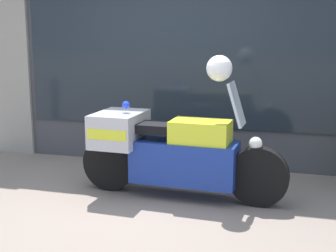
# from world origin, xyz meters

# --- Properties ---
(ground_plane) EXTENTS (60.00, 60.00, 0.00)m
(ground_plane) POSITION_xyz_m (0.00, 0.00, 0.00)
(ground_plane) COLOR gray
(shop_building) EXTENTS (5.75, 0.55, 3.52)m
(shop_building) POSITION_xyz_m (-0.34, 2.00, 1.77)
(shop_building) COLOR #424247
(shop_building) RESTS_ON ground
(window_display) EXTENTS (4.59, 0.30, 1.80)m
(window_display) POSITION_xyz_m (0.28, 2.03, 0.44)
(window_display) COLOR slate
(window_display) RESTS_ON ground
(paramedic_motorcycle) EXTENTS (2.37, 0.73, 1.32)m
(paramedic_motorcycle) POSITION_xyz_m (0.31, 0.52, 0.54)
(paramedic_motorcycle) COLOR black
(paramedic_motorcycle) RESTS_ON ground
(white_helmet) EXTENTS (0.27, 0.27, 0.27)m
(white_helmet) POSITION_xyz_m (0.88, 0.49, 1.46)
(white_helmet) COLOR white
(white_helmet) RESTS_ON paramedic_motorcycle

